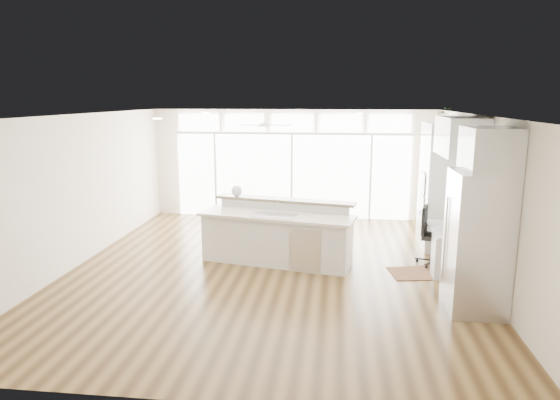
# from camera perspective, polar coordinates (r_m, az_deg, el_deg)

# --- Properties ---
(floor) EXTENTS (7.00, 8.00, 0.02)m
(floor) POSITION_cam_1_polar(r_m,az_deg,el_deg) (8.94, -1.05, -7.95)
(floor) COLOR #442E15
(floor) RESTS_ON ground
(ceiling) EXTENTS (7.00, 8.00, 0.02)m
(ceiling) POSITION_cam_1_polar(r_m,az_deg,el_deg) (8.43, -1.12, 9.69)
(ceiling) COLOR white
(ceiling) RESTS_ON wall_back
(wall_back) EXTENTS (7.00, 0.04, 2.70)m
(wall_back) POSITION_cam_1_polar(r_m,az_deg,el_deg) (12.50, 1.39, 4.12)
(wall_back) COLOR white
(wall_back) RESTS_ON floor
(wall_front) EXTENTS (7.00, 0.04, 2.70)m
(wall_front) POSITION_cam_1_polar(r_m,az_deg,el_deg) (4.78, -7.64, -8.51)
(wall_front) COLOR white
(wall_front) RESTS_ON floor
(wall_left) EXTENTS (0.04, 8.00, 2.70)m
(wall_left) POSITION_cam_1_polar(r_m,az_deg,el_deg) (9.69, -22.07, 1.05)
(wall_left) COLOR white
(wall_left) RESTS_ON floor
(wall_right) EXTENTS (0.04, 8.00, 2.70)m
(wall_right) POSITION_cam_1_polar(r_m,az_deg,el_deg) (8.82, 22.06, 0.09)
(wall_right) COLOR white
(wall_right) RESTS_ON floor
(glass_wall) EXTENTS (5.80, 0.06, 2.08)m
(glass_wall) POSITION_cam_1_polar(r_m,az_deg,el_deg) (12.49, 1.36, 2.72)
(glass_wall) COLOR white
(glass_wall) RESTS_ON wall_back
(transom_row) EXTENTS (5.90, 0.06, 0.40)m
(transom_row) POSITION_cam_1_polar(r_m,az_deg,el_deg) (12.35, 1.39, 8.83)
(transom_row) COLOR white
(transom_row) RESTS_ON wall_back
(desk_window) EXTENTS (0.04, 0.85, 0.85)m
(desk_window) POSITION_cam_1_polar(r_m,az_deg,el_deg) (9.06, 21.42, 1.71)
(desk_window) COLOR white
(desk_window) RESTS_ON wall_right
(ceiling_fan) EXTENTS (1.16, 1.16, 0.32)m
(ceiling_fan) POSITION_cam_1_polar(r_m,az_deg,el_deg) (11.27, -1.71, 9.07)
(ceiling_fan) COLOR silver
(ceiling_fan) RESTS_ON ceiling
(recessed_lights) EXTENTS (3.40, 3.00, 0.02)m
(recessed_lights) POSITION_cam_1_polar(r_m,az_deg,el_deg) (8.62, -0.94, 9.60)
(recessed_lights) COLOR white
(recessed_lights) RESTS_ON ceiling
(oven_cabinet) EXTENTS (0.64, 1.20, 2.50)m
(oven_cabinet) POSITION_cam_1_polar(r_m,az_deg,el_deg) (10.49, 17.75, 1.56)
(oven_cabinet) COLOR silver
(oven_cabinet) RESTS_ON floor
(desk_nook) EXTENTS (0.72, 1.30, 0.76)m
(desk_nook) POSITION_cam_1_polar(r_m,az_deg,el_deg) (9.24, 18.90, -5.39)
(desk_nook) COLOR silver
(desk_nook) RESTS_ON floor
(upper_cabinets) EXTENTS (0.64, 1.30, 0.64)m
(upper_cabinets) POSITION_cam_1_polar(r_m,az_deg,el_deg) (8.90, 19.99, 6.84)
(upper_cabinets) COLOR silver
(upper_cabinets) RESTS_ON wall_right
(refrigerator) EXTENTS (0.76, 0.90, 2.00)m
(refrigerator) POSITION_cam_1_polar(r_m,az_deg,el_deg) (7.53, 21.64, -4.50)
(refrigerator) COLOR silver
(refrigerator) RESTS_ON floor
(fridge_cabinet) EXTENTS (0.64, 0.90, 0.60)m
(fridge_cabinet) POSITION_cam_1_polar(r_m,az_deg,el_deg) (7.31, 22.86, 5.34)
(fridge_cabinet) COLOR silver
(fridge_cabinet) RESTS_ON wall_right
(framed_photos) EXTENTS (0.06, 0.22, 0.80)m
(framed_photos) POSITION_cam_1_polar(r_m,az_deg,el_deg) (9.68, 20.45, 1.47)
(framed_photos) COLOR black
(framed_photos) RESTS_ON wall_right
(kitchen_island) EXTENTS (2.97, 1.62, 1.12)m
(kitchen_island) POSITION_cam_1_polar(r_m,az_deg,el_deg) (9.09, -0.40, -3.84)
(kitchen_island) COLOR silver
(kitchen_island) RESTS_ON floor
(rug) EXTENTS (1.05, 0.84, 0.01)m
(rug) POSITION_cam_1_polar(r_m,az_deg,el_deg) (9.03, 15.51, -8.06)
(rug) COLOR #3D2113
(rug) RESTS_ON floor
(office_chair) EXTENTS (0.68, 0.65, 1.06)m
(office_chair) POSITION_cam_1_polar(r_m,az_deg,el_deg) (9.44, 17.36, -4.00)
(office_chair) COLOR black
(office_chair) RESTS_ON floor
(fishbowl) EXTENTS (0.27, 0.27, 0.21)m
(fishbowl) POSITION_cam_1_polar(r_m,az_deg,el_deg) (9.65, -4.96, 1.07)
(fishbowl) COLOR white
(fishbowl) RESTS_ON kitchen_island
(monitor) EXTENTS (0.13, 0.46, 0.38)m
(monitor) POSITION_cam_1_polar(r_m,az_deg,el_deg) (9.08, 18.64, -1.94)
(monitor) COLOR black
(monitor) RESTS_ON desk_nook
(keyboard) EXTENTS (0.13, 0.31, 0.02)m
(keyboard) POSITION_cam_1_polar(r_m,az_deg,el_deg) (9.09, 17.52, -3.04)
(keyboard) COLOR silver
(keyboard) RESTS_ON desk_nook
(potted_plant) EXTENTS (0.27, 0.30, 0.23)m
(potted_plant) POSITION_cam_1_polar(r_m,az_deg,el_deg) (10.35, 18.22, 9.02)
(potted_plant) COLOR #315926
(potted_plant) RESTS_ON oven_cabinet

